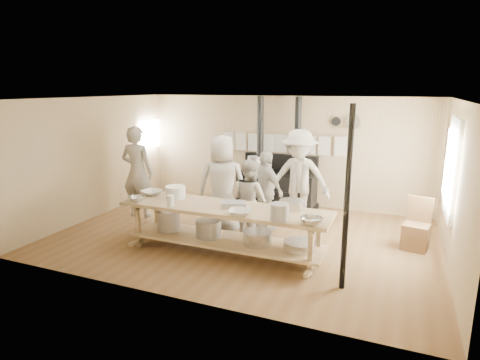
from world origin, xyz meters
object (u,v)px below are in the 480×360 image
object	(u,v)px
chair	(416,234)
roasting_pan	(234,205)
cook_far_left	(137,172)
cook_by_window	(299,179)
cook_center	(222,185)
stove	(277,186)
cook_left	(250,199)
cook_right	(266,190)
prep_table	(224,225)

from	to	relation	value
chair	roasting_pan	xyz separation A→B (m)	(-2.87, -1.48, 0.63)
cook_far_left	cook_by_window	bearing A→B (deg)	-172.62
cook_center	cook_by_window	distance (m)	1.58
stove	cook_far_left	distance (m)	3.22
cook_left	cook_center	size ratio (longest dim) A/B	0.79
stove	cook_right	bearing A→B (deg)	-80.83
cook_left	cook_center	bearing A→B (deg)	17.54
prep_table	cook_left	size ratio (longest dim) A/B	2.37
prep_table	cook_by_window	world-z (taller)	cook_by_window
cook_far_left	cook_right	size ratio (longest dim) A/B	1.25
cook_center	roasting_pan	world-z (taller)	cook_center
cook_left	cook_by_window	xyz separation A→B (m)	(0.66, 1.05, 0.23)
prep_table	roasting_pan	xyz separation A→B (m)	(0.18, 0.03, 0.37)
cook_left	roasting_pan	size ratio (longest dim) A/B	3.79
cook_far_left	cook_right	world-z (taller)	cook_far_left
cook_far_left	cook_center	bearing A→B (deg)	169.56
cook_far_left	cook_by_window	world-z (taller)	cook_far_left
cook_far_left	chair	size ratio (longest dim) A/B	2.20
cook_far_left	chair	distance (m)	5.71
prep_table	cook_center	size ratio (longest dim) A/B	1.87
stove	chair	world-z (taller)	stove
stove	cook_far_left	xyz separation A→B (m)	(-2.61, -1.83, 0.48)
cook_center	roasting_pan	distance (m)	1.15
cook_center	cook_far_left	bearing A→B (deg)	-28.54
cook_left	roasting_pan	distance (m)	0.85
cook_center	chair	size ratio (longest dim) A/B	2.12
stove	cook_right	xyz separation A→B (m)	(0.25, -1.57, 0.28)
stove	cook_far_left	size ratio (longest dim) A/B	1.30
cook_by_window	roasting_pan	xyz separation A→B (m)	(-0.62, -1.89, -0.10)
cook_by_window	cook_right	bearing A→B (deg)	-142.17
cook_left	cook_by_window	world-z (taller)	cook_by_window
roasting_pan	chair	bearing A→B (deg)	27.37
stove	cook_by_window	world-z (taller)	stove
cook_right	cook_by_window	distance (m)	0.74
cook_right	cook_by_window	world-z (taller)	cook_by_window
cook_right	roasting_pan	bearing A→B (deg)	117.52
prep_table	cook_right	size ratio (longest dim) A/B	2.25
chair	roasting_pan	world-z (taller)	roasting_pan
cook_by_window	chair	world-z (taller)	cook_by_window
cook_far_left	roasting_pan	distance (m)	3.02
stove	roasting_pan	xyz separation A→B (m)	(0.17, -2.99, 0.37)
cook_right	chair	xyz separation A→B (m)	(2.79, 0.06, -0.53)
cook_right	chair	distance (m)	2.84
cook_far_left	cook_right	bearing A→B (deg)	-179.45
stove	prep_table	bearing A→B (deg)	-90.04
cook_center	roasting_pan	size ratio (longest dim) A/B	4.82
roasting_pan	cook_by_window	bearing A→B (deg)	71.84
cook_center	cook_right	size ratio (longest dim) A/B	1.20
cook_left	cook_far_left	bearing A→B (deg)	20.92
cook_far_left	cook_left	world-z (taller)	cook_far_left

